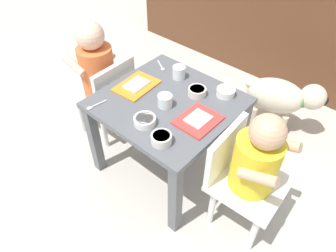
% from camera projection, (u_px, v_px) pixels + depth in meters
% --- Properties ---
extents(ground_plane, '(7.00, 7.00, 0.00)m').
position_uv_depth(ground_plane, '(168.00, 165.00, 1.69)').
color(ground_plane, '#B2ADA3').
extents(kitchen_cabinet_back, '(2.37, 0.38, 0.95)m').
position_uv_depth(kitchen_cabinet_back, '(294.00, 8.00, 2.04)').
color(kitchen_cabinet_back, '#56331E').
rests_on(kitchen_cabinet_back, ground).
extents(dining_table, '(0.58, 0.56, 0.44)m').
position_uv_depth(dining_table, '(168.00, 113.00, 1.43)').
color(dining_table, '#515459').
rests_on(dining_table, ground).
extents(seated_child_left, '(0.29, 0.29, 0.68)m').
position_uv_depth(seated_child_left, '(98.00, 71.00, 1.60)').
color(seated_child_left, white).
rests_on(seated_child_left, ground).
extents(seated_child_right, '(0.29, 0.29, 0.63)m').
position_uv_depth(seated_child_right, '(253.00, 163.00, 1.19)').
color(seated_child_right, white).
rests_on(seated_child_right, ground).
extents(dog, '(0.44, 0.27, 0.35)m').
position_uv_depth(dog, '(282.00, 97.00, 1.74)').
color(dog, beige).
rests_on(dog, ground).
extents(food_tray_left, '(0.16, 0.21, 0.02)m').
position_uv_depth(food_tray_left, '(137.00, 85.00, 1.46)').
color(food_tray_left, orange).
rests_on(food_tray_left, dining_table).
extents(food_tray_right, '(0.15, 0.18, 0.02)m').
position_uv_depth(food_tray_right, '(198.00, 120.00, 1.28)').
color(food_tray_right, red).
rests_on(food_tray_right, dining_table).
extents(water_cup_left, '(0.06, 0.06, 0.06)m').
position_uv_depth(water_cup_left, '(179.00, 73.00, 1.50)').
color(water_cup_left, white).
rests_on(water_cup_left, dining_table).
extents(water_cup_right, '(0.06, 0.06, 0.06)m').
position_uv_depth(water_cup_right, '(165.00, 101.00, 1.34)').
color(water_cup_right, white).
rests_on(water_cup_right, dining_table).
extents(veggie_bowl_far, '(0.08, 0.08, 0.03)m').
position_uv_depth(veggie_bowl_far, '(226.00, 92.00, 1.40)').
color(veggie_bowl_far, white).
rests_on(veggie_bowl_far, dining_table).
extents(veggie_bowl_near, '(0.09, 0.09, 0.03)m').
position_uv_depth(veggie_bowl_near, '(145.00, 120.00, 1.26)').
color(veggie_bowl_near, white).
rests_on(veggie_bowl_near, dining_table).
extents(cereal_bowl_left_side, '(0.08, 0.08, 0.04)m').
position_uv_depth(cereal_bowl_left_side, '(161.00, 138.00, 1.18)').
color(cereal_bowl_left_side, silver).
rests_on(cereal_bowl_left_side, dining_table).
extents(cereal_bowl_right_side, '(0.08, 0.08, 0.04)m').
position_uv_depth(cereal_bowl_right_side, '(197.00, 91.00, 1.40)').
color(cereal_bowl_right_side, silver).
rests_on(cereal_bowl_right_side, dining_table).
extents(spoon_by_left_tray, '(0.09, 0.06, 0.01)m').
position_uv_depth(spoon_by_left_tray, '(161.00, 66.00, 1.58)').
color(spoon_by_left_tray, silver).
rests_on(spoon_by_left_tray, dining_table).
extents(spoon_by_right_tray, '(0.03, 0.10, 0.01)m').
position_uv_depth(spoon_by_right_tray, '(95.00, 106.00, 1.35)').
color(spoon_by_right_tray, silver).
rests_on(spoon_by_right_tray, dining_table).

